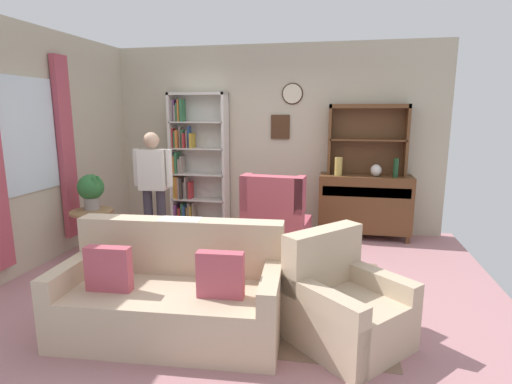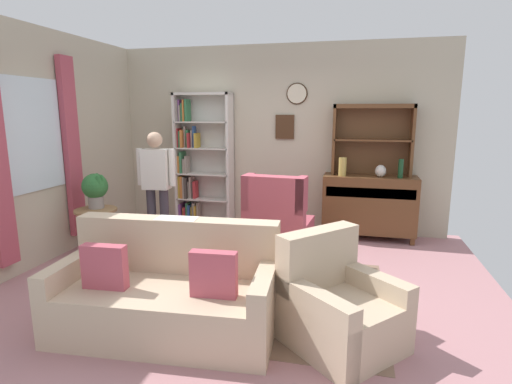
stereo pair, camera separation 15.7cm
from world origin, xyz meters
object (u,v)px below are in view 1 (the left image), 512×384
object	(u,v)px
vase_round	(376,170)
book_stack	(228,247)
couch_floral	(172,296)
person_reading	(153,183)
vase_tall	(338,166)
bottle_wine	(396,168)
wingback_chair	(276,225)
bookshelf	(194,164)
sideboard	(364,203)
sideboard_hutch	(368,130)
coffee_table	(218,255)
potted_plant_large	(91,189)
armchair_floral	(345,308)
plant_stand	(93,228)

from	to	relation	value
vase_round	book_stack	bearing A→B (deg)	-127.08
couch_floral	person_reading	bearing A→B (deg)	118.92
vase_tall	bottle_wine	size ratio (longest dim) A/B	0.99
wingback_chair	book_stack	distance (m)	1.26
bookshelf	wingback_chair	xyz separation A→B (m)	(1.46, -1.02, -0.62)
sideboard	couch_floral	distance (m)	3.45
bookshelf	wingback_chair	bearing A→B (deg)	-34.99
sideboard	book_stack	bearing A→B (deg)	-123.92
sideboard_hutch	book_stack	bearing A→B (deg)	-122.62
vase_tall	wingback_chair	distance (m)	1.33
vase_round	bottle_wine	world-z (taller)	bottle_wine
coffee_table	book_stack	distance (m)	0.20
bookshelf	wingback_chair	distance (m)	1.89
sideboard	couch_floral	xyz separation A→B (m)	(-1.70, -3.00, -0.20)
potted_plant_large	person_reading	size ratio (longest dim) A/B	0.28
vase_tall	potted_plant_large	xyz separation A→B (m)	(-3.02, -1.40, -0.18)
vase_tall	bottle_wine	world-z (taller)	bottle_wine
bookshelf	coffee_table	size ratio (longest dim) A/B	2.62
person_reading	armchair_floral	bearing A→B (deg)	-35.75
armchair_floral	coffee_table	bearing A→B (deg)	148.00
wingback_chair	book_stack	size ratio (longest dim) A/B	5.35
bookshelf	armchair_floral	size ratio (longest dim) A/B	1.94
sideboard_hutch	couch_floral	bearing A→B (deg)	-118.72
couch_floral	plant_stand	size ratio (longest dim) A/B	3.06
couch_floral	potted_plant_large	bearing A→B (deg)	138.28
coffee_table	book_stack	size ratio (longest dim) A/B	4.08
armchair_floral	coffee_table	size ratio (longest dim) A/B	1.35
bookshelf	sideboard	size ratio (longest dim) A/B	1.62
sideboard_hutch	bottle_wine	xyz separation A→B (m)	(0.39, -0.20, -0.51)
armchair_floral	person_reading	xyz separation A→B (m)	(-2.44, 1.75, 0.62)
couch_floral	coffee_table	bearing A→B (deg)	82.64
person_reading	plant_stand	bearing A→B (deg)	-146.99
plant_stand	coffee_table	bearing A→B (deg)	-16.56
armchair_floral	plant_stand	bearing A→B (deg)	156.56
sideboard_hutch	vase_tall	distance (m)	0.67
vase_tall	coffee_table	distance (m)	2.43
bookshelf	coffee_table	bearing A→B (deg)	-64.38
bottle_wine	couch_floral	world-z (taller)	bottle_wine
sideboard	book_stack	xyz separation A→B (m)	(-1.46, -2.16, -0.03)
bottle_wine	book_stack	xyz separation A→B (m)	(-1.85, -2.08, -0.57)
vase_round	bottle_wine	size ratio (longest dim) A/B	0.65
armchair_floral	wingback_chair	world-z (taller)	wingback_chair
person_reading	book_stack	size ratio (longest dim) A/B	7.95
bookshelf	sideboard	bearing A→B (deg)	-1.83
wingback_chair	plant_stand	distance (m)	2.31
bookshelf	vase_round	distance (m)	2.75
plant_stand	wingback_chair	bearing A→B (deg)	15.07
couch_floral	book_stack	bearing A→B (deg)	73.48
bottle_wine	sideboard	bearing A→B (deg)	167.11
armchair_floral	person_reading	distance (m)	3.07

